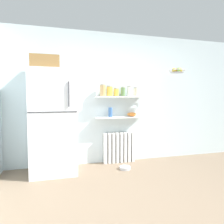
# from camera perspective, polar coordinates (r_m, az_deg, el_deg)

# --- Properties ---
(ground_plane) EXTENTS (7.04, 7.04, 0.00)m
(ground_plane) POSITION_cam_1_polar(r_m,az_deg,el_deg) (3.00, 11.49, -21.75)
(ground_plane) COLOR #7A6651
(back_wall) EXTENTS (7.04, 0.10, 2.60)m
(back_wall) POSITION_cam_1_polar(r_m,az_deg,el_deg) (4.15, 2.09, 3.90)
(back_wall) COLOR silver
(back_wall) RESTS_ON ground_plane
(refrigerator) EXTENTS (0.76, 0.69, 2.00)m
(refrigerator) POSITION_cam_1_polar(r_m,az_deg,el_deg) (3.61, -16.36, -1.96)
(refrigerator) COLOR silver
(refrigerator) RESTS_ON ground_plane
(radiator) EXTENTS (0.64, 0.12, 0.61)m
(radiator) POSITION_cam_1_polar(r_m,az_deg,el_deg) (4.13, 2.02, -10.03)
(radiator) COLOR white
(radiator) RESTS_ON ground_plane
(wall_shelf_lower) EXTENTS (0.96, 0.22, 0.02)m
(wall_shelf_lower) POSITION_cam_1_polar(r_m,az_deg,el_deg) (4.00, 2.17, -1.52)
(wall_shelf_lower) COLOR white
(wall_shelf_upper) EXTENTS (0.96, 0.22, 0.02)m
(wall_shelf_upper) POSITION_cam_1_polar(r_m,az_deg,el_deg) (3.99, 2.19, 4.32)
(wall_shelf_upper) COLOR white
(storage_jar_0) EXTENTS (0.11, 0.11, 0.23)m
(storage_jar_0) POSITION_cam_1_polar(r_m,az_deg,el_deg) (3.90, -2.63, 6.19)
(storage_jar_0) COLOR tan
(storage_jar_0) RESTS_ON wall_shelf_upper
(storage_jar_1) EXTENTS (0.11, 0.11, 0.20)m
(storage_jar_1) POSITION_cam_1_polar(r_m,az_deg,el_deg) (3.93, -0.68, 5.95)
(storage_jar_1) COLOR yellow
(storage_jar_1) RESTS_ON wall_shelf_upper
(storage_jar_2) EXTENTS (0.10, 0.10, 0.16)m
(storage_jar_2) POSITION_cam_1_polar(r_m,az_deg,el_deg) (3.97, 1.24, 5.64)
(storage_jar_2) COLOR yellow
(storage_jar_2) RESTS_ON wall_shelf_upper
(storage_jar_3) EXTENTS (0.08, 0.08, 0.19)m
(storage_jar_3) POSITION_cam_1_polar(r_m,az_deg,el_deg) (4.01, 3.13, 5.83)
(storage_jar_3) COLOR #5B7F4C
(storage_jar_3) RESTS_ON wall_shelf_upper
(storage_jar_4) EXTENTS (0.09, 0.09, 0.20)m
(storage_jar_4) POSITION_cam_1_polar(r_m,az_deg,el_deg) (4.06, 4.97, 5.89)
(storage_jar_4) COLOR silver
(storage_jar_4) RESTS_ON wall_shelf_upper
(storage_jar_5) EXTENTS (0.09, 0.09, 0.18)m
(storage_jar_5) POSITION_cam_1_polar(r_m,az_deg,el_deg) (4.10, 6.77, 5.70)
(storage_jar_5) COLOR beige
(storage_jar_5) RESTS_ON wall_shelf_upper
(vase) EXTENTS (0.08, 0.08, 0.19)m
(vase) POSITION_cam_1_polar(r_m,az_deg,el_deg) (3.94, -0.46, -0.05)
(vase) COLOR #38609E
(vase) RESTS_ON wall_shelf_lower
(shelf_bowl) EXTENTS (0.19, 0.19, 0.08)m
(shelf_bowl) POSITION_cam_1_polar(r_m,az_deg,el_deg) (4.08, 5.66, -0.66)
(shelf_bowl) COLOR orange
(shelf_bowl) RESTS_ON wall_shelf_lower
(pet_food_bowl) EXTENTS (0.21, 0.21, 0.05)m
(pet_food_bowl) POSITION_cam_1_polar(r_m,az_deg,el_deg) (3.82, 3.73, -15.55)
(pet_food_bowl) COLOR #B7B7BC
(pet_food_bowl) RESTS_ON ground_plane
(hanging_fruit_basket) EXTENTS (0.31, 0.31, 0.09)m
(hanging_fruit_basket) POSITION_cam_1_polar(r_m,az_deg,el_deg) (4.18, 18.03, 11.13)
(hanging_fruit_basket) COLOR #B2B2B7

